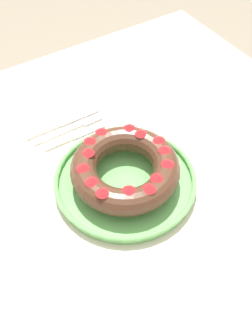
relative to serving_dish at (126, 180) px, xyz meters
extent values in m
plane|color=gray|center=(0.03, 0.00, -0.75)|extent=(8.00, 8.00, 0.00)
cube|color=beige|center=(0.03, 0.00, -0.03)|extent=(1.24, 1.24, 0.03)
cylinder|color=brown|center=(-0.52, 0.55, -0.40)|extent=(0.06, 0.06, 0.70)
cylinder|color=#6BB760|center=(0.00, 0.00, -0.01)|extent=(0.33, 0.33, 0.01)
torus|color=#6BB760|center=(0.00, 0.00, 0.01)|extent=(0.34, 0.34, 0.01)
torus|color=#4C2D1E|center=(0.00, 0.00, 0.05)|extent=(0.25, 0.25, 0.06)
cone|color=red|center=(0.10, -0.01, 0.08)|extent=(0.03, 0.03, 0.01)
cone|color=red|center=(0.08, 0.03, 0.08)|extent=(0.03, 0.03, 0.01)
cone|color=red|center=(0.06, 0.07, 0.08)|extent=(0.04, 0.04, 0.01)
cone|color=red|center=(0.02, 0.09, 0.08)|extent=(0.04, 0.04, 0.01)
cone|color=red|center=(-0.01, 0.10, 0.08)|extent=(0.03, 0.03, 0.01)
cone|color=red|center=(-0.05, 0.07, 0.08)|extent=(0.04, 0.04, 0.01)
cone|color=red|center=(-0.08, 0.06, 0.08)|extent=(0.04, 0.04, 0.01)
cone|color=red|center=(-0.10, 0.00, 0.08)|extent=(0.03, 0.03, 0.01)
cone|color=red|center=(-0.09, -0.04, 0.08)|extent=(0.04, 0.04, 0.01)
cone|color=red|center=(-0.06, -0.06, 0.08)|extent=(0.04, 0.04, 0.01)
cone|color=red|center=(-0.03, -0.09, 0.08)|extent=(0.03, 0.03, 0.01)
cone|color=red|center=(0.01, -0.10, 0.08)|extent=(0.04, 0.04, 0.01)
cone|color=red|center=(0.05, -0.09, 0.08)|extent=(0.04, 0.04, 0.01)
cone|color=red|center=(0.08, -0.04, 0.08)|extent=(0.04, 0.04, 0.01)
cube|color=white|center=(-0.24, -0.06, -0.01)|extent=(0.01, 0.14, 0.01)
cube|color=silver|center=(-0.24, 0.04, -0.01)|extent=(0.02, 0.06, 0.01)
cube|color=white|center=(-0.27, -0.10, -0.01)|extent=(0.02, 0.10, 0.01)
cube|color=silver|center=(-0.27, 0.01, -0.01)|extent=(0.02, 0.12, 0.00)
cube|color=white|center=(-0.21, -0.08, -0.01)|extent=(0.02, 0.08, 0.01)
cube|color=silver|center=(-0.21, 0.01, -0.01)|extent=(0.02, 0.10, 0.00)
camera|label=1|loc=(0.49, -0.31, 0.73)|focal=42.00mm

